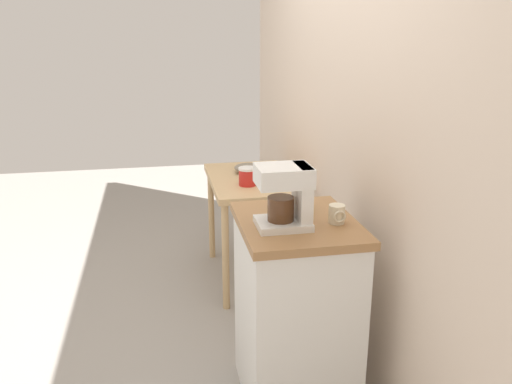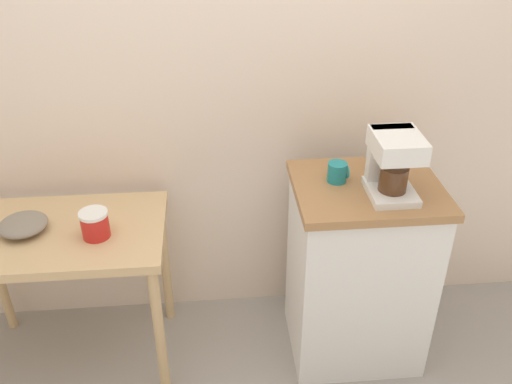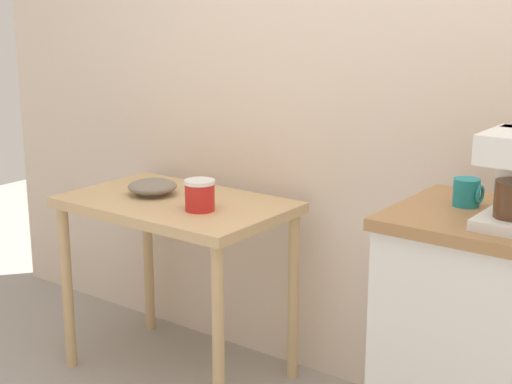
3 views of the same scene
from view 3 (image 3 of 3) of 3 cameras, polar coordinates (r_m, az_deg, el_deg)
The scene contains 6 objects.
back_wall at distance 2.79m, azimuth 12.18°, elevation 11.86°, with size 4.40×0.10×2.80m, color beige.
wooden_table at distance 3.05m, azimuth -5.84°, elevation -2.39°, with size 0.87×0.55×0.73m.
kitchen_counter at distance 2.46m, azimuth 16.69°, elevation -11.73°, with size 0.60×0.50×0.90m.
bowl_stoneware at distance 3.10m, azimuth -7.62°, elevation 0.40°, with size 0.19×0.19×0.06m.
canister_enamel at distance 2.86m, azimuth -4.15°, elevation -0.23°, with size 0.11×0.11×0.12m.
mug_dark_teal at distance 2.38m, azimuth 15.27°, elevation -0.03°, with size 0.09×0.08×0.08m.
Camera 3 is at (1.26, -2.11, 1.52)m, focal length 54.40 mm.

